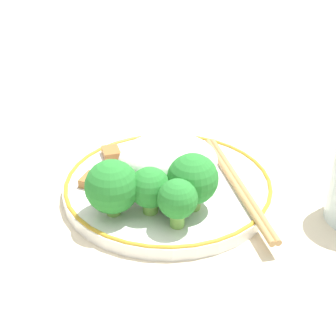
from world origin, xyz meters
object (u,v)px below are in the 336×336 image
Objects in this scene: plate at (168,187)px; broccoli_back_left at (112,187)px; broccoli_back_right at (178,200)px; broccoli_back_center at (150,188)px; broccoli_mid_left at (193,180)px; chopsticks at (238,185)px.

plate is 0.09m from broccoli_back_left.
broccoli_back_right is at bearing -19.48° from broccoli_back_left.
broccoli_back_center is 0.83× the size of broccoli_mid_left.
broccoli_mid_left is at bearing 61.21° from broccoli_back_right.
broccoli_back_left is at bearing -162.40° from chopsticks.
broccoli_back_left is 0.29× the size of chopsticks.
chopsticks is (0.07, 0.07, -0.03)m from broccoli_back_right.
plate is 0.09m from broccoli_back_right.
broccoli_back_right reaches higher than plate.
broccoli_mid_left reaches higher than broccoli_back_left.
broccoli_back_right is at bearing -118.79° from broccoli_mid_left.
broccoli_mid_left is at bearing 5.50° from broccoli_back_left.
broccoli_back_left is 0.08m from broccoli_mid_left.
broccoli_back_center is 0.04m from broccoli_back_right.
plate is 3.79× the size of broccoli_mid_left.
broccoli_back_center is at bearing -110.13° from plate.
plate is 4.50× the size of broccoli_back_right.
broccoli_mid_left is (0.08, 0.01, 0.00)m from broccoli_back_left.
chopsticks is (0.14, 0.04, -0.03)m from broccoli_back_left.
plate is 0.08m from chopsticks.
chopsticks is at bearing 33.14° from broccoli_mid_left.
broccoli_mid_left reaches higher than broccoli_back_right.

